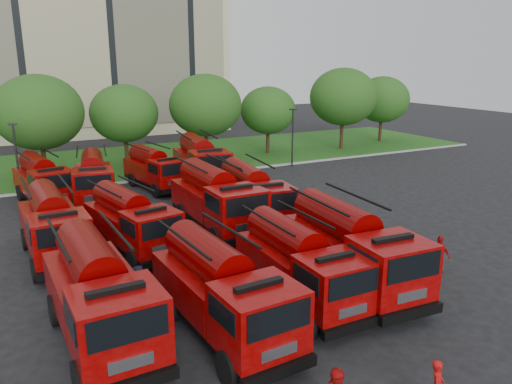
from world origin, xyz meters
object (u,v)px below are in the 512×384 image
at_px(fire_truck_8, 43,180).
at_px(firefighter_4, 140,308).
at_px(fire_truck_1, 222,290).
at_px(fire_truck_2, 299,264).
at_px(fire_truck_9, 93,179).
at_px(firefighter_2, 437,272).
at_px(fire_truck_7, 252,196).
at_px(fire_truck_10, 154,169).
at_px(fire_truck_0, 99,294).
at_px(fire_truck_5, 131,221).
at_px(firefighter_3, 344,264).
at_px(fire_truck_4, 53,225).
at_px(firefighter_5, 302,235).
at_px(fire_truck_6, 216,199).
at_px(fire_truck_11, 201,161).
at_px(fire_truck_3, 351,248).

height_order(fire_truck_8, firefighter_4, fire_truck_8).
distance_m(fire_truck_1, fire_truck_2, 3.75).
xyz_separation_m(fire_truck_9, firefighter_2, (11.55, -18.80, -1.62)).
distance_m(fire_truck_7, fire_truck_10, 10.87).
distance_m(fire_truck_0, fire_truck_1, 4.09).
xyz_separation_m(fire_truck_0, firefighter_4, (1.73, 1.64, -1.73)).
distance_m(fire_truck_1, fire_truck_5, 9.26).
bearing_deg(fire_truck_10, fire_truck_0, -120.82).
xyz_separation_m(fire_truck_7, fire_truck_8, (-10.23, 10.17, -0.13)).
distance_m(fire_truck_1, fire_truck_10, 21.07).
bearing_deg(firefighter_3, fire_truck_10, -116.60).
height_order(fire_truck_7, firefighter_2, fire_truck_7).
height_order(fire_truck_9, fire_truck_10, fire_truck_9).
bearing_deg(fire_truck_8, fire_truck_9, -32.77).
relative_size(fire_truck_5, firefighter_2, 4.06).
bearing_deg(fire_truck_9, fire_truck_4, -101.84).
distance_m(firefighter_4, firefighter_5, 10.78).
xyz_separation_m(fire_truck_6, fire_truck_11, (3.08, 10.12, 0.02)).
height_order(fire_truck_2, fire_truck_9, fire_truck_9).
bearing_deg(fire_truck_7, fire_truck_0, -133.19).
bearing_deg(fire_truck_3, fire_truck_2, -174.43).
relative_size(fire_truck_2, fire_truck_5, 0.97).
bearing_deg(fire_truck_1, firefighter_4, 119.93).
bearing_deg(fire_truck_8, firefighter_5, -57.40).
bearing_deg(fire_truck_10, fire_truck_1, -109.64).
height_order(fire_truck_10, fire_truck_11, fire_truck_11).
distance_m(fire_truck_2, fire_truck_7, 9.72).
bearing_deg(fire_truck_7, firefighter_2, -60.28).
bearing_deg(fire_truck_3, fire_truck_8, 121.02).
height_order(fire_truck_0, fire_truck_1, fire_truck_0).
height_order(fire_truck_9, firefighter_2, fire_truck_9).
xyz_separation_m(fire_truck_2, fire_truck_4, (-7.98, 9.29, 0.06)).
xyz_separation_m(fire_truck_5, fire_truck_10, (4.58, 11.51, -0.06)).
bearing_deg(fire_truck_1, fire_truck_3, 5.05).
xyz_separation_m(fire_truck_1, fire_truck_10, (3.75, 20.74, -0.16)).
relative_size(fire_truck_0, fire_truck_7, 1.00).
distance_m(fire_truck_11, firefighter_5, 13.27).
xyz_separation_m(fire_truck_3, fire_truck_9, (-7.10, 18.10, -0.14)).
xyz_separation_m(fire_truck_0, fire_truck_3, (10.03, -0.55, 0.03)).
bearing_deg(fire_truck_11, fire_truck_8, -173.65).
relative_size(fire_truck_0, firefighter_4, 4.35).
distance_m(fire_truck_10, firefighter_3, 18.23).
xyz_separation_m(fire_truck_2, fire_truck_3, (2.57, 0.09, 0.18)).
relative_size(fire_truck_2, firefighter_5, 3.53).
bearing_deg(fire_truck_9, fire_truck_1, -78.00).
distance_m(firefighter_2, firefighter_5, 7.46).
height_order(fire_truck_1, fire_truck_2, fire_truck_1).
bearing_deg(fire_truck_10, fire_truck_7, -85.55).
height_order(fire_truck_4, fire_truck_6, fire_truck_6).
xyz_separation_m(fire_truck_8, firefighter_2, (14.56, -20.11, -1.57)).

